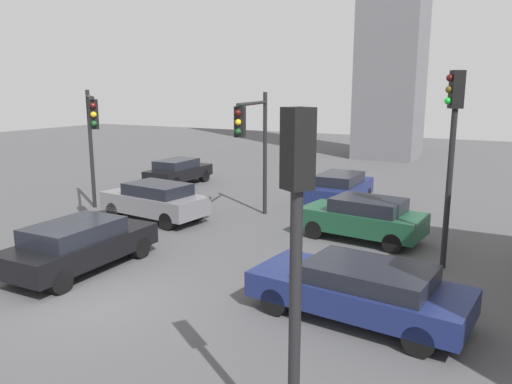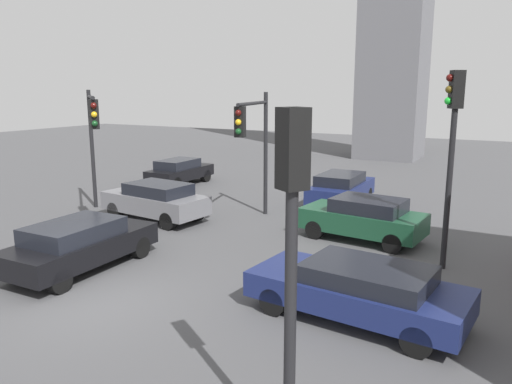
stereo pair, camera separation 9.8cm
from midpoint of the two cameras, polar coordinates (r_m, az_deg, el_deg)
ground_plane at (r=12.84m, az=-18.18°, el=-11.92°), size 92.47×92.47×0.00m
traffic_light_0 at (r=6.26m, az=4.11°, el=-3.60°), size 0.49×0.44×4.81m
traffic_light_1 at (r=14.57m, az=21.36°, el=6.18°), size 0.49×0.44×5.50m
traffic_light_2 at (r=20.05m, az=-18.41°, el=7.08°), size 3.45×3.06×4.98m
traffic_light_3 at (r=18.14m, az=-0.45°, el=6.73°), size 1.13×3.83×4.90m
car_1 at (r=17.17m, az=12.02°, el=-2.89°), size 4.20×2.25×1.45m
car_2 at (r=19.72m, az=-11.60°, el=-0.94°), size 4.41×2.23×1.47m
car_3 at (r=21.98m, az=9.47°, el=0.40°), size 1.84×4.21×1.45m
car_4 at (r=26.79m, az=-8.98°, el=2.37°), size 1.70×4.01×1.38m
car_5 at (r=14.90m, az=-19.70°, el=-5.64°), size 1.95×4.47×1.41m
car_6 at (r=11.40m, az=11.62°, el=-10.79°), size 4.91×2.43×1.28m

